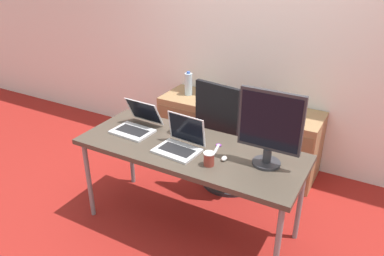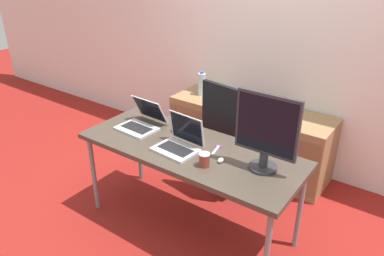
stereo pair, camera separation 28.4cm
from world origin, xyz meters
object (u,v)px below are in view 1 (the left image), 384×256
(cabinet_right, at_px, (293,148))
(monitor, at_px, (270,128))
(laptop_right, at_px, (136,124))
(laptop_left, at_px, (180,143))
(office_chair, at_px, (227,147))
(mouse, at_px, (224,158))
(coffee_cup_brown, at_px, (209,159))
(water_bottle, at_px, (188,84))
(coffee_cup_white, at_px, (176,127))
(cabinet_left, at_px, (189,123))

(cabinet_right, xyz_separation_m, monitor, (0.06, -1.10, 0.71))
(laptop_right, bearing_deg, cabinet_right, 45.81)
(laptop_left, distance_m, laptop_right, 0.50)
(office_chair, relative_size, laptop_right, 3.07)
(mouse, relative_size, coffee_cup_brown, 0.59)
(laptop_right, xyz_separation_m, mouse, (0.85, -0.09, -0.03))
(cabinet_right, bearing_deg, water_bottle, 179.89)
(coffee_cup_white, height_order, coffee_cup_brown, coffee_cup_brown)
(coffee_cup_white, distance_m, coffee_cup_brown, 0.57)
(office_chair, distance_m, cabinet_right, 0.69)
(laptop_left, bearing_deg, office_chair, 85.67)
(cabinet_left, xyz_separation_m, monitor, (1.26, -1.10, 0.71))
(laptop_right, xyz_separation_m, monitor, (1.14, 0.00, 0.24))
(office_chair, bearing_deg, water_bottle, 146.52)
(office_chair, relative_size, laptop_left, 3.24)
(laptop_right, bearing_deg, laptop_left, -12.53)
(office_chair, height_order, coffee_cup_white, office_chair)
(cabinet_left, relative_size, water_bottle, 2.62)
(laptop_right, bearing_deg, monitor, 0.24)
(laptop_right, distance_m, coffee_cup_white, 0.34)
(cabinet_right, relative_size, mouse, 11.48)
(water_bottle, bearing_deg, cabinet_right, -0.11)
(coffee_cup_brown, bearing_deg, laptop_left, 161.79)
(monitor, height_order, mouse, monitor)
(laptop_right, distance_m, coffee_cup_brown, 0.81)
(laptop_left, distance_m, mouse, 0.36)
(laptop_left, xyz_separation_m, laptop_right, (-0.49, 0.11, -0.00))
(cabinet_right, relative_size, laptop_right, 1.89)
(cabinet_right, xyz_separation_m, laptop_right, (-1.07, -1.10, 0.47))
(office_chair, bearing_deg, laptop_right, -129.94)
(laptop_left, xyz_separation_m, coffee_cup_brown, (0.29, -0.10, -0.00))
(cabinet_right, bearing_deg, laptop_right, -134.19)
(mouse, bearing_deg, office_chair, 111.96)
(office_chair, xyz_separation_m, monitor, (0.59, -0.65, 0.62))
(office_chair, bearing_deg, cabinet_right, 40.50)
(water_bottle, xyz_separation_m, laptop_left, (0.62, -1.21, 0.01))
(office_chair, distance_m, coffee_cup_white, 0.70)
(office_chair, bearing_deg, laptop_left, -94.33)
(mouse, distance_m, coffee_cup_brown, 0.13)
(laptop_right, xyz_separation_m, coffee_cup_brown, (0.78, -0.21, 0.00))
(water_bottle, relative_size, laptop_left, 0.76)
(mouse, relative_size, coffee_cup_white, 0.61)
(cabinet_left, relative_size, monitor, 1.24)
(cabinet_left, distance_m, coffee_cup_brown, 1.66)
(office_chair, xyz_separation_m, coffee_cup_white, (-0.24, -0.54, 0.38))
(coffee_cup_brown, bearing_deg, office_chair, 105.27)
(cabinet_left, height_order, mouse, mouse)
(cabinet_right, height_order, coffee_cup_white, coffee_cup_white)
(cabinet_left, distance_m, cabinet_right, 1.20)
(cabinet_left, relative_size, cabinet_right, 1.00)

